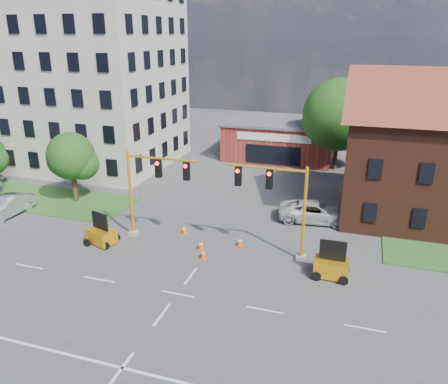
{
  "coord_description": "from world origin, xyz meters",
  "views": [
    {
      "loc": [
        8.81,
        -19.09,
        13.64
      ],
      "look_at": [
        -0.46,
        10.0,
        2.52
      ],
      "focal_mm": 35.0,
      "sensor_mm": 36.0,
      "label": 1
    }
  ],
  "objects_px": {
    "signal_mast_west": "(151,186)",
    "trailer_east": "(331,266)",
    "trailer_west": "(101,234)",
    "pickup_white": "(316,212)",
    "signal_mast_east": "(278,200)"
  },
  "relations": [
    {
      "from": "signal_mast_east",
      "to": "pickup_white",
      "type": "relative_size",
      "value": 1.11
    },
    {
      "from": "trailer_east",
      "to": "pickup_white",
      "type": "distance_m",
      "value": 8.22
    },
    {
      "from": "trailer_east",
      "to": "trailer_west",
      "type": "bearing_deg",
      "value": -178.98
    },
    {
      "from": "signal_mast_west",
      "to": "trailer_east",
      "type": "xyz_separation_m",
      "value": [
        12.32,
        -1.53,
        -3.21
      ]
    },
    {
      "from": "trailer_west",
      "to": "pickup_white",
      "type": "distance_m",
      "value": 15.9
    },
    {
      "from": "pickup_white",
      "to": "trailer_west",
      "type": "bearing_deg",
      "value": 115.27
    },
    {
      "from": "signal_mast_east",
      "to": "pickup_white",
      "type": "bearing_deg",
      "value": 74.72
    },
    {
      "from": "trailer_west",
      "to": "signal_mast_east",
      "type": "bearing_deg",
      "value": 28.04
    },
    {
      "from": "signal_mast_west",
      "to": "trailer_east",
      "type": "relative_size",
      "value": 2.75
    },
    {
      "from": "pickup_white",
      "to": "signal_mast_west",
      "type": "bearing_deg",
      "value": 115.41
    },
    {
      "from": "signal_mast_east",
      "to": "trailer_west",
      "type": "xyz_separation_m",
      "value": [
        -11.77,
        -1.85,
        -3.24
      ]
    },
    {
      "from": "signal_mast_west",
      "to": "trailer_west",
      "type": "xyz_separation_m",
      "value": [
        -3.06,
        -1.85,
        -3.24
      ]
    },
    {
      "from": "signal_mast_east",
      "to": "trailer_west",
      "type": "relative_size",
      "value": 2.79
    },
    {
      "from": "trailer_west",
      "to": "signal_mast_west",
      "type": "bearing_deg",
      "value": 50.24
    },
    {
      "from": "pickup_white",
      "to": "signal_mast_east",
      "type": "bearing_deg",
      "value": 158.41
    }
  ]
}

